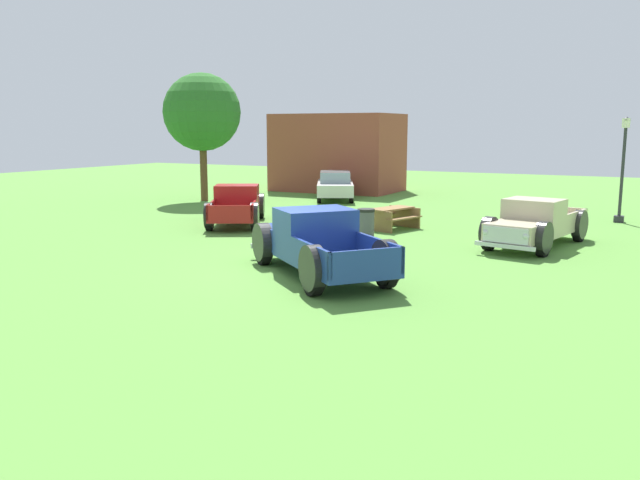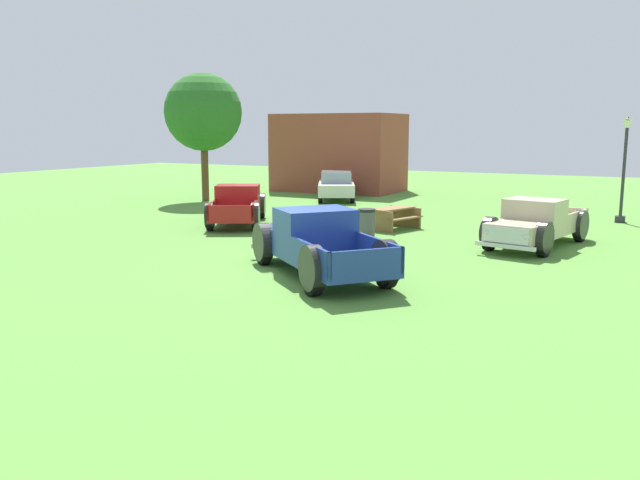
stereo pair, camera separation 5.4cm
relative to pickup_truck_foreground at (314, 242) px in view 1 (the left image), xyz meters
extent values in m
plane|color=#548C38|center=(-0.37, -0.27, -0.78)|extent=(80.00, 80.00, 0.00)
cube|color=navy|center=(-1.10, 0.92, -0.08)|extent=(2.29, 2.29, 0.59)
cube|color=silver|center=(-1.74, 1.45, -0.08)|extent=(0.99, 1.17, 0.50)
sphere|color=silver|center=(-2.14, 0.94, -0.05)|extent=(0.22, 0.22, 0.22)
sphere|color=silver|center=(-1.31, 1.94, -0.05)|extent=(0.22, 0.22, 0.22)
cube|color=navy|center=(0.05, -0.04, 0.24)|extent=(2.22, 2.28, 1.24)
cube|color=#8C9EA8|center=(-0.45, 0.38, 0.51)|extent=(1.03, 1.22, 0.54)
cube|color=navy|center=(1.46, -1.21, -0.32)|extent=(2.89, 2.83, 0.11)
cube|color=navy|center=(0.91, -1.87, 0.03)|extent=(1.79, 1.51, 0.59)
cube|color=navy|center=(2.00, -0.56, 0.03)|extent=(1.79, 1.51, 0.59)
cube|color=navy|center=(2.29, -1.91, 0.03)|extent=(1.22, 1.44, 0.59)
cylinder|color=black|center=(-1.68, 0.23, -0.38)|extent=(0.78, 0.70, 0.82)
cylinder|color=#B7B7BC|center=(-1.69, 0.22, -0.38)|extent=(0.42, 0.41, 0.33)
cylinder|color=black|center=(-1.68, 0.23, -0.17)|extent=(0.99, 0.89, 1.03)
cylinder|color=black|center=(-0.53, 1.61, -0.38)|extent=(0.78, 0.70, 0.82)
cylinder|color=#B7B7BC|center=(-0.52, 1.62, -0.38)|extent=(0.42, 0.41, 0.33)
cylinder|color=black|center=(-0.53, 1.61, -0.17)|extent=(0.99, 0.89, 1.03)
cylinder|color=black|center=(1.08, -2.08, -0.38)|extent=(0.78, 0.70, 0.82)
cylinder|color=#B7B7BC|center=(1.08, -2.09, -0.38)|extent=(0.42, 0.41, 0.33)
cylinder|color=black|center=(1.08, -2.08, -0.17)|extent=(0.99, 0.89, 1.03)
cylinder|color=black|center=(2.24, -0.69, -0.38)|extent=(0.78, 0.70, 0.82)
cylinder|color=#B7B7BC|center=(2.25, -0.68, -0.38)|extent=(0.42, 0.41, 0.33)
cylinder|color=black|center=(2.24, -0.69, -0.17)|extent=(0.99, 0.89, 1.03)
cube|color=silver|center=(-1.77, 1.48, -0.42)|extent=(1.34, 1.57, 0.13)
cube|color=#C6B793|center=(4.00, 5.00, -0.15)|extent=(1.73, 1.71, 0.54)
cube|color=silver|center=(3.87, 4.26, -0.15)|extent=(1.32, 0.31, 0.45)
sphere|color=silver|center=(4.45, 4.17, -0.12)|extent=(0.20, 0.20, 0.20)
sphere|color=silver|center=(3.29, 4.39, -0.12)|extent=(0.20, 0.20, 0.20)
cube|color=#C6B793|center=(4.26, 6.34, 0.15)|extent=(1.84, 1.55, 1.12)
cube|color=#8C9EA8|center=(4.15, 5.76, 0.39)|extent=(1.39, 0.30, 0.49)
cube|color=#C6B793|center=(4.57, 7.97, -0.37)|extent=(1.98, 2.32, 0.10)
cube|color=#C6B793|center=(5.33, 7.83, -0.05)|extent=(0.46, 2.03, 0.54)
cube|color=#C6B793|center=(3.80, 8.11, -0.05)|extent=(0.46, 2.03, 0.54)
cube|color=#C6B793|center=(4.75, 8.94, -0.05)|extent=(1.62, 0.38, 0.54)
cylinder|color=black|center=(4.81, 4.85, -0.41)|extent=(0.35, 0.77, 0.74)
cylinder|color=#B7B7BC|center=(4.82, 4.85, -0.41)|extent=(0.29, 0.33, 0.30)
cylinder|color=black|center=(4.81, 4.85, -0.23)|extent=(0.44, 0.97, 0.94)
cylinder|color=black|center=(3.20, 5.15, -0.41)|extent=(0.35, 0.77, 0.74)
cylinder|color=#B7B7BC|center=(3.19, 5.15, -0.41)|extent=(0.29, 0.33, 0.30)
cylinder|color=black|center=(3.20, 5.15, -0.23)|extent=(0.44, 0.97, 0.94)
cylinder|color=black|center=(5.42, 8.06, -0.41)|extent=(0.35, 0.77, 0.74)
cylinder|color=#B7B7BC|center=(5.43, 8.06, -0.41)|extent=(0.29, 0.33, 0.30)
cylinder|color=black|center=(5.42, 8.06, -0.23)|extent=(0.44, 0.97, 0.94)
cylinder|color=black|center=(3.81, 8.36, -0.41)|extent=(0.35, 0.77, 0.74)
cylinder|color=#B7B7BC|center=(3.80, 8.36, -0.41)|extent=(0.29, 0.33, 0.30)
cylinder|color=black|center=(3.81, 8.36, -0.23)|extent=(0.44, 0.97, 0.94)
cube|color=silver|center=(3.86, 4.22, -0.45)|extent=(1.77, 0.43, 0.12)
cube|color=maroon|center=(-7.45, 7.55, -0.15)|extent=(1.99, 1.99, 0.53)
cube|color=silver|center=(-7.81, 8.20, -0.15)|extent=(1.19, 0.69, 0.45)
sphere|color=silver|center=(-8.31, 7.90, -0.12)|extent=(0.19, 0.19, 0.19)
sphere|color=silver|center=(-7.28, 8.47, -0.12)|extent=(0.19, 0.19, 0.19)
cube|color=maroon|center=(-6.79, 6.37, 0.14)|extent=(2.03, 1.89, 1.11)
cube|color=#8C9EA8|center=(-7.07, 6.88, 0.39)|extent=(1.24, 0.71, 0.49)
cube|color=maroon|center=(-5.99, 4.93, -0.37)|extent=(2.40, 2.57, 0.10)
cube|color=maroon|center=(-6.66, 4.55, -0.05)|extent=(1.06, 1.82, 0.53)
cube|color=maroon|center=(-5.31, 5.30, -0.05)|extent=(1.06, 1.82, 0.53)
cube|color=maroon|center=(-5.51, 4.07, -0.05)|extent=(1.45, 0.85, 0.53)
cylinder|color=black|center=(-8.16, 7.16, -0.42)|extent=(0.54, 0.75, 0.74)
cylinder|color=#B7B7BC|center=(-8.17, 7.15, -0.42)|extent=(0.35, 0.37, 0.29)
cylinder|color=black|center=(-8.16, 7.16, -0.23)|extent=(0.69, 0.95, 0.93)
cylinder|color=black|center=(-6.73, 7.95, -0.42)|extent=(0.54, 0.75, 0.74)
cylinder|color=#B7B7BC|center=(-6.72, 7.95, -0.42)|extent=(0.35, 0.37, 0.29)
cylinder|color=black|center=(-6.73, 7.95, -0.23)|extent=(0.69, 0.95, 0.93)
cylinder|color=black|center=(-6.58, 4.32, -0.42)|extent=(0.54, 0.75, 0.74)
cylinder|color=#B7B7BC|center=(-6.59, 4.31, -0.42)|extent=(0.35, 0.37, 0.29)
cylinder|color=black|center=(-6.58, 4.32, -0.23)|extent=(0.69, 0.95, 0.93)
cylinder|color=black|center=(-5.16, 5.11, -0.42)|extent=(0.54, 0.75, 0.74)
cylinder|color=#B7B7BC|center=(-5.15, 5.11, -0.42)|extent=(0.35, 0.37, 0.29)
cylinder|color=black|center=(-5.16, 5.11, -0.23)|extent=(0.69, 0.95, 0.93)
cube|color=silver|center=(-7.83, 8.24, -0.45)|extent=(1.59, 0.94, 0.12)
cube|color=silver|center=(-7.18, 15.64, -0.17)|extent=(3.54, 4.67, 0.59)
cube|color=#7F939E|center=(-7.24, 15.77, 0.39)|extent=(2.43, 2.84, 0.54)
cylinder|color=black|center=(-5.81, 14.68, -0.47)|extent=(0.46, 0.65, 0.63)
cylinder|color=black|center=(-7.22, 13.96, -0.47)|extent=(0.46, 0.65, 0.63)
cylinder|color=black|center=(-7.14, 17.31, -0.47)|extent=(0.46, 0.65, 0.63)
cylinder|color=black|center=(-8.55, 16.60, -0.47)|extent=(0.46, 0.65, 0.63)
cube|color=#2D2D33|center=(6.27, 13.53, -0.66)|extent=(0.36, 0.36, 0.25)
cylinder|color=#2D2D33|center=(6.27, 13.53, 1.16)|extent=(0.12, 0.12, 3.39)
cube|color=#F2EACC|center=(6.27, 13.53, 3.04)|extent=(0.28, 0.28, 0.36)
cone|color=#2D2D33|center=(6.27, 13.53, 3.22)|extent=(0.32, 0.32, 0.14)
cube|color=olive|center=(-0.99, 7.76, -0.03)|extent=(1.31, 1.96, 0.06)
cube|color=olive|center=(-0.42, 7.57, -0.33)|extent=(0.81, 1.80, 0.05)
cube|color=olive|center=(-1.56, 7.94, -0.33)|extent=(0.81, 1.80, 0.05)
cube|color=olive|center=(-1.23, 6.99, -0.41)|extent=(1.36, 0.50, 0.75)
cube|color=olive|center=(-0.74, 8.52, -0.41)|extent=(1.36, 0.50, 0.75)
cylinder|color=#4C4C51|center=(-1.09, 5.74, -0.36)|extent=(0.56, 0.56, 0.85)
cylinder|color=black|center=(-1.09, 5.74, 0.12)|extent=(0.59, 0.59, 0.10)
cylinder|color=brown|center=(-12.84, 12.18, 0.70)|extent=(0.36, 0.36, 2.98)
sphere|color=#286623|center=(-12.84, 12.18, 3.63)|extent=(3.84, 3.84, 3.84)
cube|color=brown|center=(-9.28, 20.18, 1.43)|extent=(6.99, 4.29, 4.44)
camera|label=1|loc=(7.73, -14.39, 2.84)|focal=36.83mm
camera|label=2|loc=(7.78, -14.37, 2.84)|focal=36.83mm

